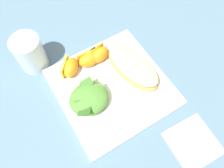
# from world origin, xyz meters

# --- Properties ---
(ground) EXTENTS (3.00, 3.00, 0.00)m
(ground) POSITION_xyz_m (0.00, 0.00, 0.00)
(ground) COLOR slate
(white_plate) EXTENTS (0.28, 0.28, 0.02)m
(white_plate) POSITION_xyz_m (0.00, 0.00, 0.01)
(white_plate) COLOR white
(white_plate) RESTS_ON ground
(cheesy_pizza_bread) EXTENTS (0.11, 0.18, 0.04)m
(cheesy_pizza_bread) POSITION_xyz_m (-0.07, -0.01, 0.03)
(cheesy_pizza_bread) COLOR tan
(cheesy_pizza_bread) RESTS_ON white_plate
(green_salad_pile) EXTENTS (0.10, 0.09, 0.04)m
(green_salad_pile) POSITION_xyz_m (0.07, 0.01, 0.04)
(green_salad_pile) COLOR #4C8433
(green_salad_pile) RESTS_ON white_plate
(orange_wedge_front) EXTENTS (0.07, 0.05, 0.04)m
(orange_wedge_front) POSITION_xyz_m (-0.01, -0.09, 0.04)
(orange_wedge_front) COLOR orange
(orange_wedge_front) RESTS_ON white_plate
(orange_wedge_middle) EXTENTS (0.06, 0.04, 0.04)m
(orange_wedge_middle) POSITION_xyz_m (0.02, -0.09, 0.04)
(orange_wedge_middle) COLOR orange
(orange_wedge_middle) RESTS_ON white_plate
(orange_wedge_rear) EXTENTS (0.07, 0.07, 0.04)m
(orange_wedge_rear) POSITION_xyz_m (0.07, -0.10, 0.04)
(orange_wedge_rear) COLOR orange
(orange_wedge_rear) RESTS_ON white_plate
(paper_napkin) EXTENTS (0.12, 0.12, 0.00)m
(paper_napkin) POSITION_xyz_m (-0.09, 0.23, 0.00)
(paper_napkin) COLOR white
(paper_napkin) RESTS_ON ground
(drinking_clear_cup) EXTENTS (0.08, 0.08, 0.10)m
(drinking_clear_cup) POSITION_xyz_m (0.15, -0.18, 0.05)
(drinking_clear_cup) COLOR silver
(drinking_clear_cup) RESTS_ON ground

